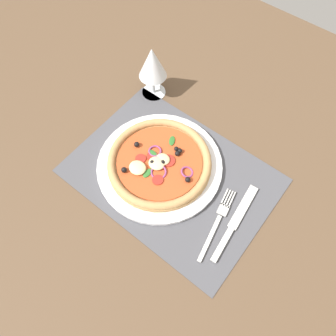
{
  "coord_description": "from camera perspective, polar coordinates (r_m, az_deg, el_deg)",
  "views": [
    {
      "loc": [
        21.7,
        -28.9,
        69.18
      ],
      "look_at": [
        -1.09,
        0.0,
        2.43
      ],
      "focal_mm": 35.36,
      "sensor_mm": 36.0,
      "label": 1
    }
  ],
  "objects": [
    {
      "name": "placemat",
      "position": [
        0.78,
        0.63,
        -1.23
      ],
      "size": [
        46.11,
        33.23,
        0.4
      ],
      "primitive_type": "cube",
      "color": "#4C4C51",
      "rests_on": "ground_plane"
    },
    {
      "name": "plate",
      "position": [
        0.78,
        -1.42,
        0.52
      ],
      "size": [
        29.65,
        29.65,
        1.03
      ],
      "primitive_type": "cylinder",
      "color": "white",
      "rests_on": "placemat"
    },
    {
      "name": "fork",
      "position": [
        0.74,
        8.61,
        -8.88
      ],
      "size": [
        4.95,
        17.95,
        0.44
      ],
      "rotation": [
        0.0,
        0.0,
        1.76
      ],
      "color": "silver",
      "rests_on": "placemat"
    },
    {
      "name": "pizza",
      "position": [
        0.77,
        -1.48,
        1.08
      ],
      "size": [
        24.4,
        24.4,
        2.64
      ],
      "color": "tan",
      "rests_on": "plate"
    },
    {
      "name": "wine_glass",
      "position": [
        0.86,
        -2.71,
        17.39
      ],
      "size": [
        7.2,
        7.2,
        14.9
      ],
      "color": "silver",
      "rests_on": "ground_plane"
    },
    {
      "name": "knife",
      "position": [
        0.74,
        11.51,
        -8.99
      ],
      "size": [
        3.75,
        20.06,
        0.62
      ],
      "rotation": [
        0.0,
        0.0,
        1.68
      ],
      "color": "silver",
      "rests_on": "placemat"
    },
    {
      "name": "ground_plane",
      "position": [
        0.79,
        0.62,
        -1.7
      ],
      "size": [
        190.0,
        140.0,
        2.4
      ],
      "primitive_type": "cube",
      "color": "brown"
    }
  ]
}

